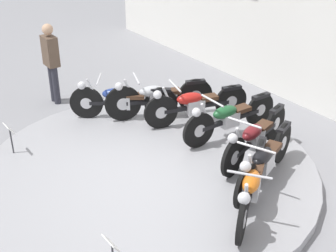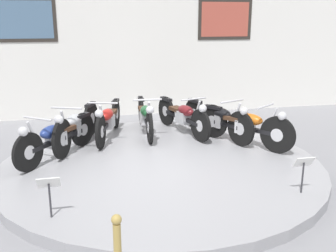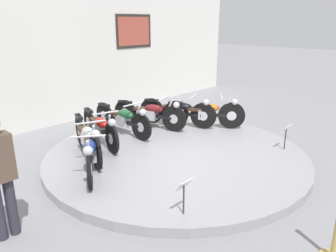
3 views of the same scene
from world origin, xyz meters
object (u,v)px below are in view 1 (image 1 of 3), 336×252
at_px(motorcycle_blue, 121,99).
at_px(info_placard_front_left, 10,133).
at_px(motorcycle_orange, 252,185).
at_px(motorcycle_maroon, 255,136).
at_px(motorcycle_silver, 158,97).
at_px(motorcycle_red, 195,103).
at_px(motorcycle_green, 229,117).
at_px(motorcycle_black, 264,160).
at_px(visitor_standing, 51,59).
at_px(info_placard_front_centre, 112,249).

xyz_separation_m(motorcycle_blue, info_placard_front_left, (0.05, -2.05, -0.00)).
bearing_deg(motorcycle_orange, info_placard_front_left, -147.75).
height_order(motorcycle_maroon, info_placard_front_left, motorcycle_maroon).
relative_size(motorcycle_silver, motorcycle_orange, 1.15).
distance_m(motorcycle_red, motorcycle_green, 0.75).
bearing_deg(motorcycle_maroon, info_placard_front_left, -127.83).
bearing_deg(motorcycle_silver, motorcycle_maroon, 10.85).
distance_m(motorcycle_silver, motorcycle_maroon, 2.10).
xyz_separation_m(motorcycle_orange, info_placard_front_left, (-3.25, -2.05, -0.02)).
xyz_separation_m(motorcycle_black, visitor_standing, (-4.65, -1.14, 0.37)).
relative_size(motorcycle_maroon, info_placard_front_left, 3.71).
xyz_separation_m(motorcycle_blue, motorcycle_orange, (3.30, 0.00, 0.02)).
bearing_deg(visitor_standing, motorcycle_red, 30.60).
bearing_deg(visitor_standing, info_placard_front_centre, -16.73).
bearing_deg(info_placard_front_left, motorcycle_orange, 32.25).
xyz_separation_m(motorcycle_black, info_placard_front_centre, (0.28, -2.62, -0.02)).
bearing_deg(info_placard_front_centre, motorcycle_orange, 88.74).
bearing_deg(info_placard_front_centre, motorcycle_red, 127.82).
bearing_deg(motorcycle_green, motorcycle_silver, -157.93).
xyz_separation_m(motorcycle_green, visitor_standing, (-3.33, -1.67, 0.39)).
bearing_deg(motorcycle_green, motorcycle_red, -169.21).
xyz_separation_m(motorcycle_red, visitor_standing, (-2.59, -1.53, 0.38)).
bearing_deg(info_placard_front_left, motorcycle_red, 74.03).
bearing_deg(info_placard_front_left, visitor_standing, 139.38).
bearing_deg(motorcycle_maroon, motorcycle_red, -179.99).
bearing_deg(motorcycle_silver, motorcycle_green, 22.07).
distance_m(motorcycle_orange, info_placard_front_centre, 2.05).
height_order(motorcycle_green, info_placard_front_left, motorcycle_green).
bearing_deg(visitor_standing, motorcycle_black, 13.73).
bearing_deg(motorcycle_silver, motorcycle_black, -0.03).
bearing_deg(motorcycle_black, motorcycle_silver, 179.97).
bearing_deg(motorcycle_maroon, visitor_standing, -159.36).
relative_size(motorcycle_maroon, info_placard_front_centre, 3.71).
xyz_separation_m(motorcycle_silver, motorcycle_orange, (2.97, -0.57, -0.01)).
bearing_deg(motorcycle_blue, motorcycle_silver, 60.26).
bearing_deg(motorcycle_blue, info_placard_front_centre, -32.21).
height_order(motorcycle_silver, motorcycle_red, motorcycle_silver).
relative_size(info_placard_front_left, info_placard_front_centre, 1.00).
relative_size(motorcycle_red, motorcycle_maroon, 1.00).
distance_m(motorcycle_orange, visitor_standing, 5.02).
height_order(motorcycle_green, motorcycle_black, motorcycle_black).
relative_size(motorcycle_red, motorcycle_black, 1.02).
distance_m(motorcycle_silver, info_placard_front_centre, 3.93).
height_order(motorcycle_silver, info_placard_front_left, motorcycle_silver).
bearing_deg(motorcycle_silver, info_placard_front_left, -96.10).
xyz_separation_m(motorcycle_blue, motorcycle_silver, (0.33, 0.57, 0.02)).
xyz_separation_m(info_placard_front_left, info_placard_front_centre, (3.20, 0.00, 0.00)).
distance_m(motorcycle_red, visitor_standing, 3.03).
bearing_deg(motorcycle_black, motorcycle_blue, -169.12).
bearing_deg(motorcycle_maroon, motorcycle_silver, -169.15).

